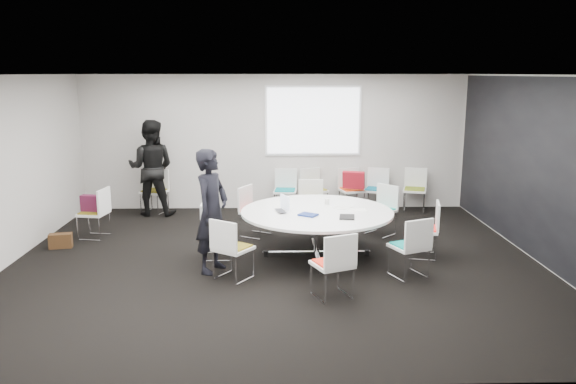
{
  "coord_description": "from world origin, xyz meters",
  "views": [
    {
      "loc": [
        -0.02,
        -8.18,
        2.83
      ],
      "look_at": [
        0.2,
        0.4,
        1.0
      ],
      "focal_mm": 35.0,
      "sensor_mm": 36.0,
      "label": 1
    }
  ],
  "objects_px": {
    "chair_ring_d": "(255,221)",
    "chair_back_d": "(376,198)",
    "chair_back_e": "(414,198)",
    "brown_bag": "(61,241)",
    "chair_ring_a": "(423,240)",
    "chair_spare_left": "(95,223)",
    "chair_ring_g": "(333,277)",
    "conference_table": "(317,222)",
    "chair_ring_e": "(216,241)",
    "chair_ring_h": "(409,258)",
    "chair_back_c": "(351,198)",
    "chair_back_b": "(314,198)",
    "chair_ring_c": "(310,213)",
    "person_main": "(212,211)",
    "person_back": "(151,168)",
    "laptop": "(283,211)",
    "maroon_bag": "(93,203)",
    "chair_ring_f": "(233,260)",
    "chair_person_back": "(155,199)",
    "cup": "(327,202)",
    "chair_back_a": "(285,199)",
    "chair_ring_b": "(381,220)"
  },
  "relations": [
    {
      "from": "maroon_bag",
      "to": "chair_ring_e",
      "type": "bearing_deg",
      "value": -27.0
    },
    {
      "from": "chair_ring_e",
      "to": "chair_back_c",
      "type": "distance_m",
      "value": 3.88
    },
    {
      "from": "chair_back_a",
      "to": "brown_bag",
      "type": "xyz_separation_m",
      "value": [
        -3.75,
        -2.34,
        -0.16
      ]
    },
    {
      "from": "chair_ring_d",
      "to": "chair_back_b",
      "type": "bearing_deg",
      "value": 174.88
    },
    {
      "from": "chair_person_back",
      "to": "person_main",
      "type": "bearing_deg",
      "value": 134.97
    },
    {
      "from": "chair_ring_d",
      "to": "chair_back_d",
      "type": "relative_size",
      "value": 1.0
    },
    {
      "from": "chair_ring_f",
      "to": "person_main",
      "type": "bearing_deg",
      "value": 166.06
    },
    {
      "from": "chair_ring_b",
      "to": "chair_ring_d",
      "type": "height_order",
      "value": "same"
    },
    {
      "from": "conference_table",
      "to": "chair_ring_e",
      "type": "xyz_separation_m",
      "value": [
        -1.56,
        -0.06,
        -0.28
      ]
    },
    {
      "from": "chair_back_e",
      "to": "brown_bag",
      "type": "relative_size",
      "value": 2.44
    },
    {
      "from": "chair_person_back",
      "to": "cup",
      "type": "distance_m",
      "value": 4.15
    },
    {
      "from": "chair_ring_b",
      "to": "chair_ring_c",
      "type": "xyz_separation_m",
      "value": [
        -1.22,
        0.48,
        0.0
      ]
    },
    {
      "from": "chair_back_e",
      "to": "chair_spare_left",
      "type": "xyz_separation_m",
      "value": [
        -6.04,
        -1.81,
        0.0
      ]
    },
    {
      "from": "chair_ring_a",
      "to": "chair_ring_h",
      "type": "bearing_deg",
      "value": 166.53
    },
    {
      "from": "conference_table",
      "to": "chair_ring_c",
      "type": "xyz_separation_m",
      "value": [
        0.01,
        1.62,
        -0.28
      ]
    },
    {
      "from": "chair_spare_left",
      "to": "maroon_bag",
      "type": "distance_m",
      "value": 0.34
    },
    {
      "from": "chair_ring_f",
      "to": "laptop",
      "type": "xyz_separation_m",
      "value": [
        0.72,
        0.94,
        0.47
      ]
    },
    {
      "from": "chair_ring_c",
      "to": "chair_back_a",
      "type": "height_order",
      "value": "same"
    },
    {
      "from": "chair_back_c",
      "to": "maroon_bag",
      "type": "height_order",
      "value": "chair_back_c"
    },
    {
      "from": "chair_back_b",
      "to": "maroon_bag",
      "type": "height_order",
      "value": "chair_back_b"
    },
    {
      "from": "chair_ring_d",
      "to": "chair_ring_a",
      "type": "bearing_deg",
      "value": 93.4
    },
    {
      "from": "laptop",
      "to": "chair_ring_c",
      "type": "bearing_deg",
      "value": -32.64
    },
    {
      "from": "person_main",
      "to": "brown_bag",
      "type": "distance_m",
      "value": 2.97
    },
    {
      "from": "chair_ring_a",
      "to": "brown_bag",
      "type": "distance_m",
      "value": 5.88
    },
    {
      "from": "chair_spare_left",
      "to": "cup",
      "type": "height_order",
      "value": "chair_spare_left"
    },
    {
      "from": "chair_back_e",
      "to": "chair_back_b",
      "type": "bearing_deg",
      "value": 16.52
    },
    {
      "from": "chair_ring_h",
      "to": "chair_back_b",
      "type": "distance_m",
      "value": 4.02
    },
    {
      "from": "chair_ring_h",
      "to": "chair_spare_left",
      "type": "relative_size",
      "value": 1.0
    },
    {
      "from": "chair_ring_f",
      "to": "chair_person_back",
      "type": "height_order",
      "value": "same"
    },
    {
      "from": "chair_ring_a",
      "to": "chair_back_d",
      "type": "height_order",
      "value": "same"
    },
    {
      "from": "chair_ring_c",
      "to": "chair_back_d",
      "type": "bearing_deg",
      "value": -133.36
    },
    {
      "from": "chair_back_e",
      "to": "person_back",
      "type": "height_order",
      "value": "person_back"
    },
    {
      "from": "chair_ring_a",
      "to": "chair_ring_b",
      "type": "xyz_separation_m",
      "value": [
        -0.44,
        1.25,
        0.0
      ]
    },
    {
      "from": "chair_back_a",
      "to": "maroon_bag",
      "type": "xyz_separation_m",
      "value": [
        -3.37,
        -1.78,
        0.34
      ]
    },
    {
      "from": "chair_back_b",
      "to": "chair_back_e",
      "type": "relative_size",
      "value": 1.0
    },
    {
      "from": "chair_ring_h",
      "to": "chair_back_b",
      "type": "bearing_deg",
      "value": 82.19
    },
    {
      "from": "chair_ring_c",
      "to": "chair_back_d",
      "type": "xyz_separation_m",
      "value": [
        1.45,
        1.28,
        0.0
      ]
    },
    {
      "from": "chair_ring_b",
      "to": "chair_back_e",
      "type": "xyz_separation_m",
      "value": [
        1.04,
        1.74,
        0.0
      ]
    },
    {
      "from": "chair_ring_g",
      "to": "chair_person_back",
      "type": "bearing_deg",
      "value": 102.11
    },
    {
      "from": "chair_ring_h",
      "to": "chair_back_c",
      "type": "relative_size",
      "value": 1.0
    },
    {
      "from": "chair_ring_c",
      "to": "maroon_bag",
      "type": "bearing_deg",
      "value": 13.23
    },
    {
      "from": "chair_back_e",
      "to": "chair_spare_left",
      "type": "bearing_deg",
      "value": 33.6
    },
    {
      "from": "chair_ring_h",
      "to": "chair_ring_f",
      "type": "bearing_deg",
      "value": 157.31
    },
    {
      "from": "person_back",
      "to": "chair_spare_left",
      "type": "bearing_deg",
      "value": 70.4
    },
    {
      "from": "conference_table",
      "to": "laptop",
      "type": "bearing_deg",
      "value": -173.98
    },
    {
      "from": "chair_ring_g",
      "to": "chair_back_e",
      "type": "distance_m",
      "value": 5.07
    },
    {
      "from": "chair_ring_e",
      "to": "brown_bag",
      "type": "height_order",
      "value": "chair_ring_e"
    },
    {
      "from": "cup",
      "to": "maroon_bag",
      "type": "xyz_separation_m",
      "value": [
        -4.0,
        0.64,
        -0.16
      ]
    },
    {
      "from": "chair_ring_h",
      "to": "chair_person_back",
      "type": "bearing_deg",
      "value": 115.33
    },
    {
      "from": "chair_back_a",
      "to": "maroon_bag",
      "type": "distance_m",
      "value": 3.82
    }
  ]
}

